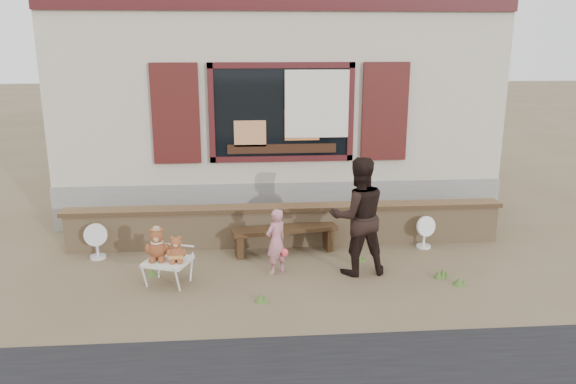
{
  "coord_description": "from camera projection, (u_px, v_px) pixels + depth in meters",
  "views": [
    {
      "loc": [
        -0.66,
        -7.68,
        3.22
      ],
      "look_at": [
        0.0,
        0.6,
        1.0
      ],
      "focal_mm": 35.0,
      "sensor_mm": 36.0,
      "label": 1
    }
  ],
  "objects": [
    {
      "name": "teddy_bear_right",
      "position": [
        176.0,
        248.0,
        7.56
      ],
      "size": [
        0.33,
        0.3,
        0.36
      ],
      "primitive_type": null,
      "rotation": [
        0.0,
        0.0,
        -0.33
      ],
      "color": "brown",
      "rests_on": "folding_chair"
    },
    {
      "name": "fan_left",
      "position": [
        97.0,
        241.0,
        8.58
      ],
      "size": [
        0.35,
        0.24,
        0.57
      ],
      "rotation": [
        0.0,
        0.0,
        0.04
      ],
      "color": "silver",
      "rests_on": "ground"
    },
    {
      "name": "brick_wall",
      "position": [
        286.0,
        225.0,
        9.15
      ],
      "size": [
        7.1,
        0.36,
        0.67
      ],
      "color": "#A68459",
      "rests_on": "ground"
    },
    {
      "name": "ground",
      "position": [
        291.0,
        268.0,
        8.28
      ],
      "size": [
        80.0,
        80.0,
        0.0
      ],
      "primitive_type": "plane",
      "color": "brown",
      "rests_on": "ground"
    },
    {
      "name": "shopfront",
      "position": [
        274.0,
        101.0,
        12.09
      ],
      "size": [
        8.04,
        5.13,
        4.0
      ],
      "color": "gray",
      "rests_on": "ground"
    },
    {
      "name": "adult",
      "position": [
        358.0,
        216.0,
        7.9
      ],
      "size": [
        0.89,
        0.73,
        1.7
      ],
      "primitive_type": "imported",
      "rotation": [
        0.0,
        0.0,
        3.25
      ],
      "color": "black",
      "rests_on": "ground"
    },
    {
      "name": "child",
      "position": [
        276.0,
        241.0,
        7.98
      ],
      "size": [
        0.42,
        0.4,
        0.96
      ],
      "primitive_type": "imported",
      "rotation": [
        0.0,
        0.0,
        3.81
      ],
      "color": "#CF7B8A",
      "rests_on": "ground"
    },
    {
      "name": "grass_tufts",
      "position": [
        356.0,
        277.0,
        7.81
      ],
      "size": [
        4.43,
        1.46,
        0.13
      ],
      "color": "#446227",
      "rests_on": "ground"
    },
    {
      "name": "teddy_bear_left",
      "position": [
        157.0,
        243.0,
        7.61
      ],
      "size": [
        0.41,
        0.38,
        0.46
      ],
      "primitive_type": null,
      "rotation": [
        0.0,
        0.0,
        -0.33
      ],
      "color": "brown",
      "rests_on": "folding_chair"
    },
    {
      "name": "fan_right",
      "position": [
        424.0,
        232.0,
        9.03
      ],
      "size": [
        0.35,
        0.23,
        0.54
      ],
      "rotation": [
        0.0,
        0.0,
        0.31
      ],
      "color": "white",
      "rests_on": "ground"
    },
    {
      "name": "bench",
      "position": [
        284.0,
        234.0,
        8.8
      ],
      "size": [
        1.68,
        0.6,
        0.42
      ],
      "rotation": [
        0.0,
        0.0,
        0.16
      ],
      "color": "#312011",
      "rests_on": "ground"
    },
    {
      "name": "folding_chair",
      "position": [
        168.0,
        262.0,
        7.65
      ],
      "size": [
        0.71,
        0.67,
        0.35
      ],
      "rotation": [
        0.0,
        0.0,
        -0.33
      ],
      "color": "silver",
      "rests_on": "ground"
    }
  ]
}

